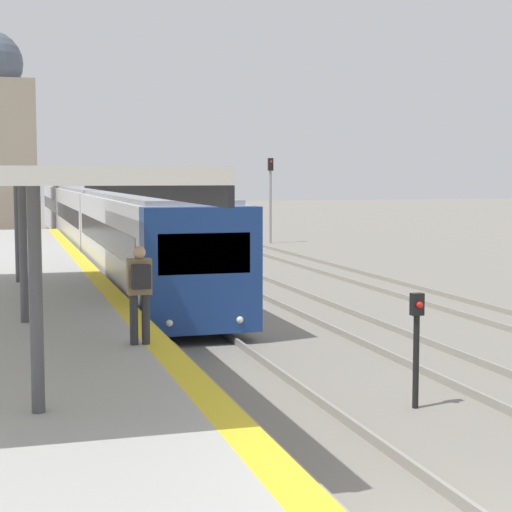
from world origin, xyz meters
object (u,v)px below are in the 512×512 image
train_near (95,218)px  signal_post_near (417,337)px  person_on_platform (140,287)px  signal_mast_far (270,189)px

train_near → signal_post_near: bearing=-85.8°
person_on_platform → train_near: (2.04, 27.21, -0.15)m
train_near → signal_mast_far: (10.18, 4.45, 1.24)m
signal_post_near → train_near: bearing=94.2°
person_on_platform → train_near: size_ratio=0.04×
signal_post_near → signal_mast_far: bearing=76.5°
train_near → signal_post_near: size_ratio=24.58×
person_on_platform → train_near: 27.29m
signal_post_near → signal_mast_far: 34.48m
train_near → signal_post_near: (2.15, -29.03, -0.61)m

